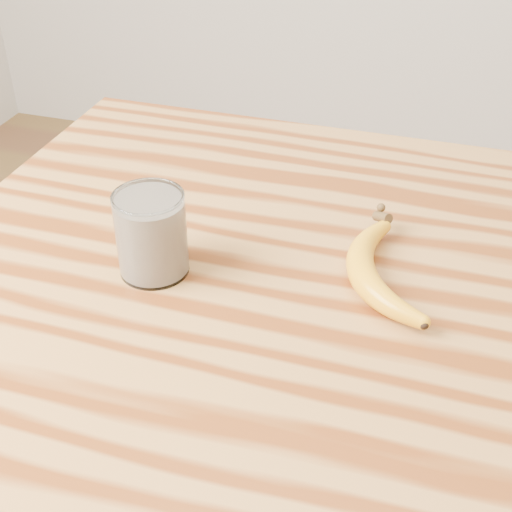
% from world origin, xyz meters
% --- Properties ---
extents(table, '(1.20, 0.80, 0.90)m').
position_xyz_m(table, '(0.00, 0.00, 0.77)').
color(table, '#A47036').
rests_on(table, ground).
extents(smoothie_glass, '(0.08, 0.08, 0.10)m').
position_xyz_m(smoothie_glass, '(-0.30, -0.05, 0.95)').
color(smoothie_glass, white).
rests_on(smoothie_glass, table).
extents(banana, '(0.20, 0.29, 0.03)m').
position_xyz_m(banana, '(-0.06, -0.01, 0.92)').
color(banana, orange).
rests_on(banana, table).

